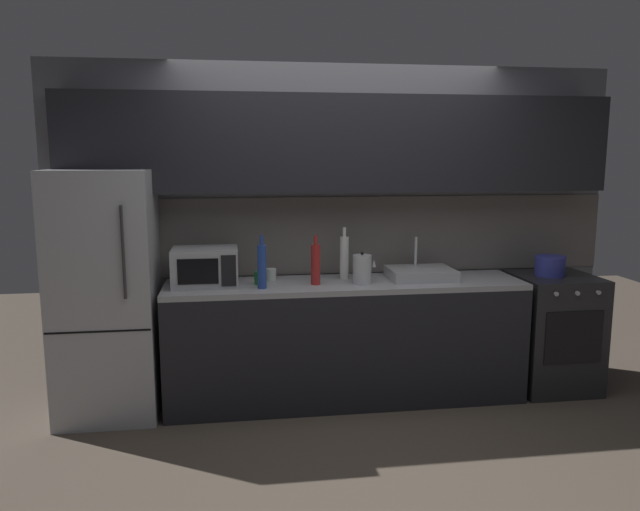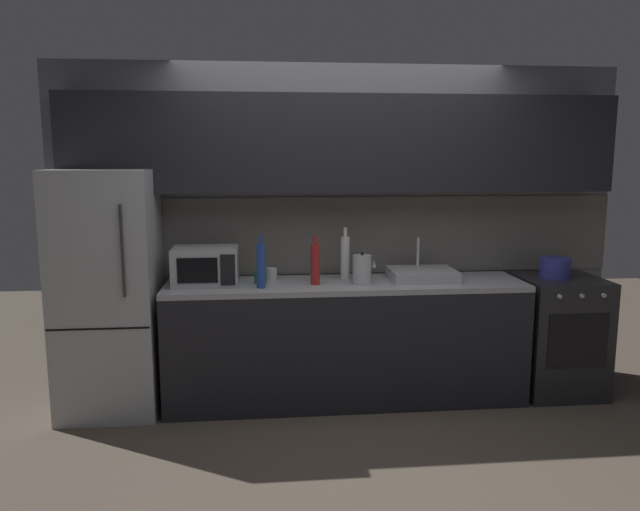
{
  "view_description": "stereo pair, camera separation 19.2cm",
  "coord_description": "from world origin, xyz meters",
  "px_view_note": "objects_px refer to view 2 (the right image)",
  "views": [
    {
      "loc": [
        -0.82,
        -3.42,
        1.82
      ],
      "look_at": [
        -0.19,
        0.9,
        1.1
      ],
      "focal_mm": 34.34,
      "sensor_mm": 36.0,
      "label": 1
    },
    {
      "loc": [
        -0.63,
        -3.44,
        1.82
      ],
      "look_at": [
        -0.19,
        0.9,
        1.1
      ],
      "focal_mm": 34.34,
      "sensor_mm": 36.0,
      "label": 2
    }
  ],
  "objects_px": {
    "refrigerator": "(109,292)",
    "wine_bottle_white": "(345,257)",
    "kettle": "(362,270)",
    "microwave": "(206,266)",
    "wine_bottle_red": "(315,264)",
    "cooking_pot": "(555,268)",
    "wine_bottle_blue": "(261,266)",
    "oven_range": "(557,335)",
    "mug_clear": "(271,274)",
    "mug_green": "(260,277)"
  },
  "relations": [
    {
      "from": "refrigerator",
      "to": "wine_bottle_white",
      "type": "xyz_separation_m",
      "value": [
        1.7,
        0.12,
        0.2
      ]
    },
    {
      "from": "kettle",
      "to": "microwave",
      "type": "bearing_deg",
      "value": 174.98
    },
    {
      "from": "wine_bottle_red",
      "to": "refrigerator",
      "type": "bearing_deg",
      "value": 177.74
    },
    {
      "from": "wine_bottle_white",
      "to": "cooking_pot",
      "type": "xyz_separation_m",
      "value": [
        1.59,
        -0.12,
        -0.09
      ]
    },
    {
      "from": "kettle",
      "to": "wine_bottle_white",
      "type": "bearing_deg",
      "value": 116.16
    },
    {
      "from": "kettle",
      "to": "wine_bottle_blue",
      "type": "height_order",
      "value": "wine_bottle_blue"
    },
    {
      "from": "kettle",
      "to": "wine_bottle_blue",
      "type": "bearing_deg",
      "value": -175.71
    },
    {
      "from": "refrigerator",
      "to": "wine_bottle_red",
      "type": "height_order",
      "value": "refrigerator"
    },
    {
      "from": "oven_range",
      "to": "kettle",
      "type": "xyz_separation_m",
      "value": [
        -1.55,
        -0.08,
        0.56
      ]
    },
    {
      "from": "wine_bottle_white",
      "to": "mug_clear",
      "type": "bearing_deg",
      "value": 178.37
    },
    {
      "from": "kettle",
      "to": "cooking_pot",
      "type": "relative_size",
      "value": 1.02
    },
    {
      "from": "oven_range",
      "to": "kettle",
      "type": "bearing_deg",
      "value": -177.09
    },
    {
      "from": "microwave",
      "to": "refrigerator",
      "type": "bearing_deg",
      "value": -178.45
    },
    {
      "from": "mug_clear",
      "to": "cooking_pot",
      "type": "xyz_separation_m",
      "value": [
        2.14,
        -0.13,
        0.03
      ]
    },
    {
      "from": "kettle",
      "to": "mug_clear",
      "type": "bearing_deg",
      "value": 161.87
    },
    {
      "from": "oven_range",
      "to": "cooking_pot",
      "type": "xyz_separation_m",
      "value": [
        -0.05,
        0.0,
        0.53
      ]
    },
    {
      "from": "wine_bottle_blue",
      "to": "cooking_pot",
      "type": "bearing_deg",
      "value": 3.47
    },
    {
      "from": "refrigerator",
      "to": "kettle",
      "type": "height_order",
      "value": "refrigerator"
    },
    {
      "from": "refrigerator",
      "to": "wine_bottle_blue",
      "type": "distance_m",
      "value": 1.1
    },
    {
      "from": "mug_green",
      "to": "mug_clear",
      "type": "distance_m",
      "value": 0.15
    },
    {
      "from": "microwave",
      "to": "wine_bottle_red",
      "type": "bearing_deg",
      "value": -5.56
    },
    {
      "from": "oven_range",
      "to": "kettle",
      "type": "height_order",
      "value": "kettle"
    },
    {
      "from": "oven_range",
      "to": "kettle",
      "type": "distance_m",
      "value": 1.64
    },
    {
      "from": "mug_clear",
      "to": "mug_green",
      "type": "bearing_deg",
      "value": -123.94
    },
    {
      "from": "wine_bottle_red",
      "to": "wine_bottle_white",
      "type": "bearing_deg",
      "value": 35.89
    },
    {
      "from": "microwave",
      "to": "kettle",
      "type": "height_order",
      "value": "microwave"
    },
    {
      "from": "cooking_pot",
      "to": "oven_range",
      "type": "bearing_deg",
      "value": -1.48
    },
    {
      "from": "mug_green",
      "to": "wine_bottle_blue",
      "type": "bearing_deg",
      "value": -88.1
    },
    {
      "from": "cooking_pot",
      "to": "wine_bottle_white",
      "type": "bearing_deg",
      "value": 175.83
    },
    {
      "from": "wine_bottle_blue",
      "to": "mug_clear",
      "type": "bearing_deg",
      "value": 73.66
    },
    {
      "from": "refrigerator",
      "to": "cooking_pot",
      "type": "relative_size",
      "value": 7.54
    },
    {
      "from": "microwave",
      "to": "wine_bottle_white",
      "type": "height_order",
      "value": "wine_bottle_white"
    },
    {
      "from": "wine_bottle_blue",
      "to": "cooking_pot",
      "type": "xyz_separation_m",
      "value": [
        2.22,
        0.13,
        -0.08
      ]
    },
    {
      "from": "mug_clear",
      "to": "cooking_pot",
      "type": "distance_m",
      "value": 2.14
    },
    {
      "from": "wine_bottle_red",
      "to": "mug_clear",
      "type": "xyz_separation_m",
      "value": [
        -0.31,
        0.19,
        -0.1
      ]
    },
    {
      "from": "refrigerator",
      "to": "wine_bottle_blue",
      "type": "bearing_deg",
      "value": -7.12
    },
    {
      "from": "wine_bottle_white",
      "to": "wine_bottle_red",
      "type": "distance_m",
      "value": 0.3
    },
    {
      "from": "refrigerator",
      "to": "oven_range",
      "type": "distance_m",
      "value": 3.37
    },
    {
      "from": "oven_range",
      "to": "mug_green",
      "type": "bearing_deg",
      "value": 179.75
    },
    {
      "from": "refrigerator",
      "to": "microwave",
      "type": "relative_size",
      "value": 3.75
    },
    {
      "from": "kettle",
      "to": "wine_bottle_blue",
      "type": "relative_size",
      "value": 0.62
    },
    {
      "from": "refrigerator",
      "to": "mug_green",
      "type": "height_order",
      "value": "refrigerator"
    },
    {
      "from": "refrigerator",
      "to": "wine_bottle_red",
      "type": "bearing_deg",
      "value": -2.26
    },
    {
      "from": "mug_green",
      "to": "mug_clear",
      "type": "bearing_deg",
      "value": 56.06
    },
    {
      "from": "wine_bottle_white",
      "to": "cooking_pot",
      "type": "bearing_deg",
      "value": -4.17
    },
    {
      "from": "wine_bottle_white",
      "to": "mug_green",
      "type": "relative_size",
      "value": 4.17
    },
    {
      "from": "oven_range",
      "to": "mug_green",
      "type": "height_order",
      "value": "mug_green"
    },
    {
      "from": "oven_range",
      "to": "mug_clear",
      "type": "xyz_separation_m",
      "value": [
        -2.19,
        0.13,
        0.49
      ]
    },
    {
      "from": "oven_range",
      "to": "wine_bottle_white",
      "type": "xyz_separation_m",
      "value": [
        -1.64,
        0.12,
        0.62
      ]
    },
    {
      "from": "refrigerator",
      "to": "mug_green",
      "type": "bearing_deg",
      "value": 0.47
    }
  ]
}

